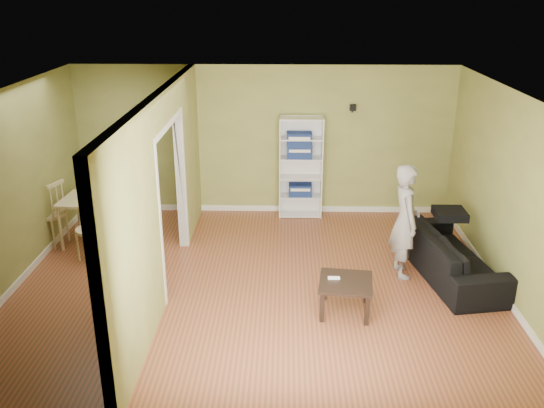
{
  "coord_description": "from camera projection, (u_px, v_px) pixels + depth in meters",
  "views": [
    {
      "loc": [
        0.37,
        -6.95,
        3.82
      ],
      "look_at": [
        0.2,
        0.2,
        1.1
      ],
      "focal_mm": 38.0,
      "sensor_mm": 36.0,
      "label": 1
    }
  ],
  "objects": [
    {
      "name": "dining_table",
      "position": [
        101.0,
        203.0,
        8.92
      ],
      "size": [
        1.19,
        0.79,
        0.74
      ],
      "rotation": [
        0.0,
        0.0,
        -0.06
      ],
      "color": "beige",
      "rests_on": "ground"
    },
    {
      "name": "paper_box_navy_a",
      "position": [
        300.0,
        190.0,
        10.06
      ],
      "size": [
        0.4,
        0.26,
        0.2
      ],
      "primitive_type": "cube",
      "color": "#141147",
      "rests_on": "bookshelf"
    },
    {
      "name": "room_shell",
      "position": [
        256.0,
        195.0,
        7.4
      ],
      "size": [
        6.5,
        6.5,
        6.5
      ],
      "color": "#A5502D",
      "rests_on": "ground"
    },
    {
      "name": "coffee_table",
      "position": [
        346.0,
        286.0,
        7.08
      ],
      "size": [
        0.64,
        0.64,
        0.43
      ],
      "rotation": [
        0.0,
        0.0,
        -0.12
      ],
      "color": "black",
      "rests_on": "ground"
    },
    {
      "name": "chair_far",
      "position": [
        114.0,
        199.0,
        9.53
      ],
      "size": [
        0.47,
        0.47,
        1.03
      ],
      "primitive_type": null,
      "rotation": [
        0.0,
        0.0,
        3.15
      ],
      "color": "tan",
      "rests_on": "ground"
    },
    {
      "name": "chair_left",
      "position": [
        50.0,
        213.0,
        8.93
      ],
      "size": [
        0.6,
        0.6,
        1.04
      ],
      "primitive_type": null,
      "rotation": [
        0.0,
        0.0,
        -1.89
      ],
      "color": "tan",
      "rests_on": "ground"
    },
    {
      "name": "paper_box_navy_b",
      "position": [
        300.0,
        151.0,
        9.82
      ],
      "size": [
        0.43,
        0.28,
        0.22
      ],
      "primitive_type": "cube",
      "color": "navy",
      "rests_on": "bookshelf"
    },
    {
      "name": "game_controller",
      "position": [
        334.0,
        278.0,
        7.1
      ],
      "size": [
        0.15,
        0.04,
        0.03
      ],
      "primitive_type": "cube",
      "color": "white",
      "rests_on": "coffee_table"
    },
    {
      "name": "wall_speaker",
      "position": [
        353.0,
        108.0,
        9.66
      ],
      "size": [
        0.1,
        0.1,
        0.1
      ],
      "primitive_type": "cube",
      "color": "black",
      "rests_on": "room_shell"
    },
    {
      "name": "sofa",
      "position": [
        452.0,
        248.0,
        7.99
      ],
      "size": [
        2.27,
        1.27,
        0.82
      ],
      "primitive_type": "imported",
      "rotation": [
        0.0,
        0.0,
        1.74
      ],
      "color": "black",
      "rests_on": "ground"
    },
    {
      "name": "bookshelf",
      "position": [
        301.0,
        167.0,
        9.96
      ],
      "size": [
        0.74,
        0.33,
        1.76
      ],
      "color": "white",
      "rests_on": "ground"
    },
    {
      "name": "paper_box_navy_c",
      "position": [
        299.0,
        139.0,
        9.74
      ],
      "size": [
        0.42,
        0.28,
        0.22
      ],
      "primitive_type": "cube",
      "color": "navy",
      "rests_on": "bookshelf"
    },
    {
      "name": "partition",
      "position": [
        163.0,
        194.0,
        7.43
      ],
      "size": [
        0.22,
        5.5,
        2.6
      ],
      "primitive_type": null,
      "color": "#A1A555",
      "rests_on": "ground"
    },
    {
      "name": "person",
      "position": [
        406.0,
        211.0,
        7.82
      ],
      "size": [
        0.74,
        0.6,
        1.89
      ],
      "primitive_type": "imported",
      "rotation": [
        0.0,
        0.0,
        1.66
      ],
      "color": "slate",
      "rests_on": "ground"
    },
    {
      "name": "chair_near",
      "position": [
        91.0,
        227.0,
        8.42
      ],
      "size": [
        0.58,
        0.58,
        1.01
      ],
      "primitive_type": null,
      "rotation": [
        0.0,
        0.0,
        -0.32
      ],
      "color": "tan",
      "rests_on": "ground"
    }
  ]
}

